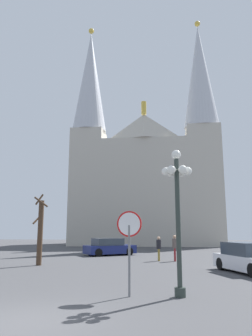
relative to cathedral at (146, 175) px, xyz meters
The scene contains 9 objects.
ground_plane 39.30m from the cathedral, 91.64° to the right, with size 120.00×120.00×0.00m, color #424244.
cathedral is the anchor object (origin of this frame).
stop_sign 35.67m from the cathedral, 88.04° to the right, with size 0.85×0.19×2.75m.
street_lamp 35.41m from the cathedral, 85.34° to the right, with size 1.04×0.94×4.85m.
bare_tree 27.83m from the cathedral, 101.21° to the right, with size 1.02×1.03×4.34m.
parked_car_near_white 30.49m from the cathedral, 76.97° to the right, with size 3.10×4.61×1.48m.
parked_car_far_navy 20.48m from the cathedral, 96.94° to the right, with size 4.47×3.89×1.40m.
pedestrian_walking 24.42m from the cathedral, 85.00° to the right, with size 0.32×0.32×1.64m.
pedestrian_standing 24.57m from the cathedral, 82.32° to the right, with size 0.32×0.32×1.74m.
Camera 1 is at (3.42, -7.70, 2.14)m, focal length 34.67 mm.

